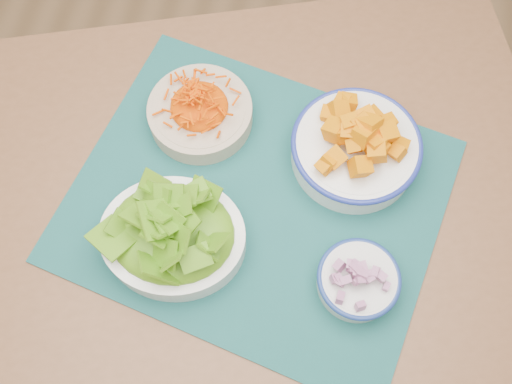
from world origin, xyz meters
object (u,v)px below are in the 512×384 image
(carrot_bowl, at_px, (200,110))
(onion_bowl, at_px, (358,279))
(placemat, at_px, (256,200))
(lettuce_bowl, at_px, (172,233))
(table, at_px, (212,227))
(squash_bowl, at_px, (357,144))

(carrot_bowl, distance_m, onion_bowl, 0.39)
(placemat, relative_size, lettuce_bowl, 2.51)
(table, height_order, lettuce_bowl, lettuce_bowl)
(carrot_bowl, relative_size, squash_bowl, 0.84)
(squash_bowl, bearing_deg, table, -150.68)
(carrot_bowl, xyz_separation_m, onion_bowl, (0.30, -0.25, -0.00))
(placemat, distance_m, squash_bowl, 0.19)
(carrot_bowl, xyz_separation_m, squash_bowl, (0.27, -0.03, 0.02))
(squash_bowl, bearing_deg, onion_bowl, -83.33)
(table, distance_m, carrot_bowl, 0.21)
(placemat, bearing_deg, carrot_bowl, 145.41)
(carrot_bowl, height_order, onion_bowl, carrot_bowl)
(table, relative_size, lettuce_bowl, 5.89)
(placemat, bearing_deg, lettuce_bowl, -126.41)
(lettuce_bowl, xyz_separation_m, onion_bowl, (0.29, -0.02, -0.02))
(squash_bowl, height_order, onion_bowl, squash_bowl)
(table, distance_m, onion_bowl, 0.30)
(carrot_bowl, bearing_deg, onion_bowl, -40.37)
(table, distance_m, lettuce_bowl, 0.17)
(lettuce_bowl, distance_m, onion_bowl, 0.29)
(placemat, xyz_separation_m, squash_bowl, (0.15, 0.10, 0.05))
(onion_bowl, bearing_deg, carrot_bowl, 139.63)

